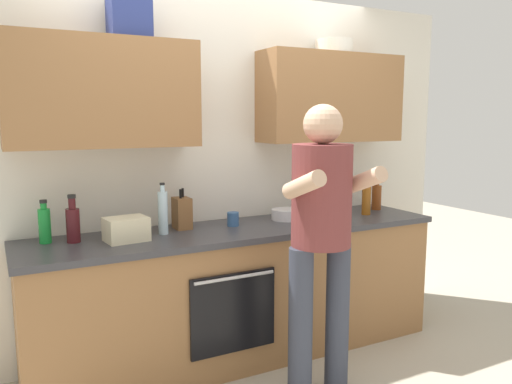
# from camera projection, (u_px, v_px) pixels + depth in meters

# --- Properties ---
(ground_plane) EXTENTS (12.00, 12.00, 0.00)m
(ground_plane) POSITION_uv_depth(u_px,v_px,m) (242.00, 354.00, 3.53)
(ground_plane) COLOR #B2A893
(back_wall_unit) EXTENTS (4.00, 0.38, 2.50)m
(back_wall_unit) POSITION_uv_depth(u_px,v_px,m) (224.00, 137.00, 3.55)
(back_wall_unit) COLOR silver
(back_wall_unit) RESTS_ON ground
(counter) EXTENTS (2.84, 0.67, 0.90)m
(counter) POSITION_uv_depth(u_px,v_px,m) (242.00, 292.00, 3.46)
(counter) COLOR olive
(counter) RESTS_ON ground
(person_standing) EXTENTS (0.49, 0.45, 1.70)m
(person_standing) POSITION_uv_depth(u_px,v_px,m) (322.00, 228.00, 2.87)
(person_standing) COLOR #383D4C
(person_standing) RESTS_ON ground
(bottle_juice) EXTENTS (0.05, 0.05, 0.26)m
(bottle_juice) POSITION_uv_depth(u_px,v_px,m) (319.00, 204.00, 3.65)
(bottle_juice) COLOR orange
(bottle_juice) RESTS_ON counter
(bottle_soda) EXTENTS (0.07, 0.07, 0.26)m
(bottle_soda) POSITION_uv_depth(u_px,v_px,m) (45.00, 225.00, 2.96)
(bottle_soda) COLOR #198C33
(bottle_soda) RESTS_ON counter
(bottle_vinegar) EXTENTS (0.08, 0.08, 0.28)m
(bottle_vinegar) POSITION_uv_depth(u_px,v_px,m) (377.00, 196.00, 4.05)
(bottle_vinegar) COLOR brown
(bottle_vinegar) RESTS_ON counter
(bottle_water) EXTENTS (0.06, 0.06, 0.33)m
(bottle_water) POSITION_uv_depth(u_px,v_px,m) (163.00, 212.00, 3.19)
(bottle_water) COLOR silver
(bottle_water) RESTS_ON counter
(bottle_wine) EXTENTS (0.08, 0.08, 0.28)m
(bottle_wine) POSITION_uv_depth(u_px,v_px,m) (73.00, 223.00, 2.98)
(bottle_wine) COLOR #471419
(bottle_wine) RESTS_ON counter
(bottle_syrup) EXTENTS (0.07, 0.07, 0.30)m
(bottle_syrup) POSITION_uv_depth(u_px,v_px,m) (366.00, 199.00, 3.84)
(bottle_syrup) COLOR #8C4C14
(bottle_syrup) RESTS_ON counter
(cup_tea) EXTENTS (0.08, 0.08, 0.09)m
(cup_tea) POSITION_uv_depth(u_px,v_px,m) (233.00, 219.00, 3.45)
(cup_tea) COLOR #33598C
(cup_tea) RESTS_ON counter
(mixing_bowl) EXTENTS (0.21, 0.21, 0.08)m
(mixing_bowl) POSITION_uv_depth(u_px,v_px,m) (286.00, 214.00, 3.66)
(mixing_bowl) COLOR silver
(mixing_bowl) RESTS_ON counter
(knife_block) EXTENTS (0.10, 0.14, 0.27)m
(knife_block) POSITION_uv_depth(u_px,v_px,m) (182.00, 213.00, 3.36)
(knife_block) COLOR brown
(knife_block) RESTS_ON counter
(grocery_bag_rice) EXTENTS (0.26, 0.21, 0.14)m
(grocery_bag_rice) POSITION_uv_depth(u_px,v_px,m) (126.00, 229.00, 3.02)
(grocery_bag_rice) COLOR beige
(grocery_bag_rice) RESTS_ON counter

